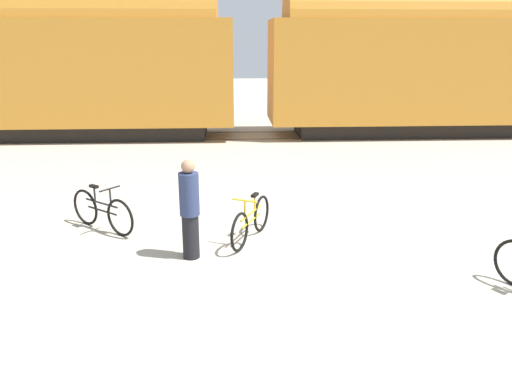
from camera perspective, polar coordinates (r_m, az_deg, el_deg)
The scene contains 7 objects.
ground_plane at distance 7.53m, azimuth 3.70°, elevation -10.61°, with size 80.00×80.00×0.00m, color #B2A893.
freight_train at distance 18.58m, azimuth -0.49°, elevation 15.35°, with size 27.54×2.88×5.52m.
rail_near at distance 18.19m, azimuth -0.37°, elevation 6.07°, with size 39.54×0.07×0.01m, color #4C4238.
rail_far at distance 19.60m, azimuth -0.57°, elevation 6.87°, with size 39.54×0.07×0.01m, color #4C4238.
bicycle_yellow at distance 8.95m, azimuth -0.57°, elevation -3.36°, with size 0.77×1.57×0.86m.
bicycle_black at distance 9.86m, azimuth -17.17°, elevation -2.12°, with size 1.39×1.13×0.89m.
person_in_navy at distance 8.17m, azimuth -7.59°, elevation -1.99°, with size 0.33×0.33×1.68m.
Camera 1 is at (-0.83, -6.61, 3.50)m, focal length 35.00 mm.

